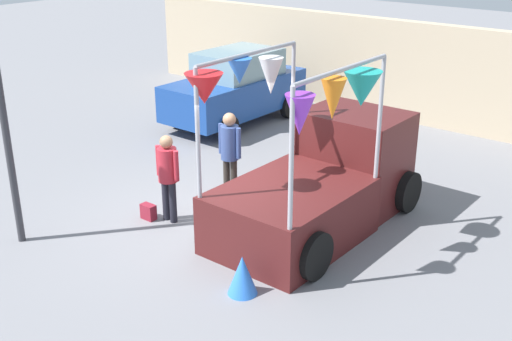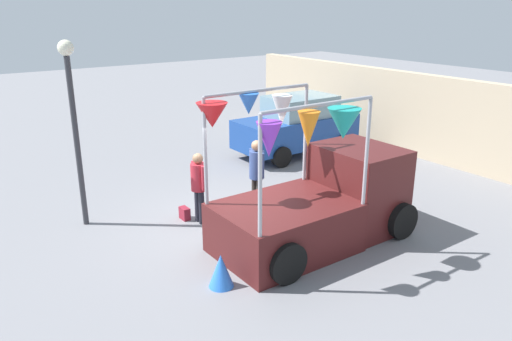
{
  "view_description": "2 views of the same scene",
  "coord_description": "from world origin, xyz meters",
  "px_view_note": "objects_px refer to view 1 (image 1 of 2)",
  "views": [
    {
      "loc": [
        7.12,
        -7.67,
        5.11
      ],
      "look_at": [
        1.07,
        -0.18,
        1.26
      ],
      "focal_mm": 45.0,
      "sensor_mm": 36.0,
      "label": 1
    },
    {
      "loc": [
        8.47,
        -5.47,
        4.66
      ],
      "look_at": [
        1.0,
        -0.17,
        1.57
      ],
      "focal_mm": 35.0,
      "sensor_mm": 36.0,
      "label": 2
    }
  ],
  "objects_px": {
    "person_customer": "(168,170)",
    "handbag": "(148,212)",
    "parked_car": "(236,87)",
    "vendor_truck": "(325,176)",
    "person_vendor": "(230,148)",
    "folded_kite_bundle_azure": "(242,275)"
  },
  "relations": [
    {
      "from": "person_vendor",
      "to": "folded_kite_bundle_azure",
      "type": "relative_size",
      "value": 2.87
    },
    {
      "from": "folded_kite_bundle_azure",
      "to": "parked_car",
      "type": "bearing_deg",
      "value": 131.2
    },
    {
      "from": "vendor_truck",
      "to": "handbag",
      "type": "relative_size",
      "value": 14.59
    },
    {
      "from": "handbag",
      "to": "folded_kite_bundle_azure",
      "type": "bearing_deg",
      "value": -15.61
    },
    {
      "from": "vendor_truck",
      "to": "parked_car",
      "type": "bearing_deg",
      "value": 145.19
    },
    {
      "from": "person_customer",
      "to": "handbag",
      "type": "height_order",
      "value": "person_customer"
    },
    {
      "from": "parked_car",
      "to": "handbag",
      "type": "xyz_separation_m",
      "value": [
        2.55,
        -5.41,
        -0.8
      ]
    },
    {
      "from": "parked_car",
      "to": "person_vendor",
      "type": "height_order",
      "value": "parked_car"
    },
    {
      "from": "vendor_truck",
      "to": "person_vendor",
      "type": "height_order",
      "value": "vendor_truck"
    },
    {
      "from": "parked_car",
      "to": "folded_kite_bundle_azure",
      "type": "xyz_separation_m",
      "value": [
        5.44,
        -6.22,
        -0.64
      ]
    },
    {
      "from": "person_customer",
      "to": "folded_kite_bundle_azure",
      "type": "bearing_deg",
      "value": -21.63
    },
    {
      "from": "vendor_truck",
      "to": "person_customer",
      "type": "height_order",
      "value": "vendor_truck"
    },
    {
      "from": "vendor_truck",
      "to": "parked_car",
      "type": "distance_m",
      "value": 6.15
    },
    {
      "from": "parked_car",
      "to": "person_customer",
      "type": "bearing_deg",
      "value": -60.88
    },
    {
      "from": "parked_car",
      "to": "handbag",
      "type": "bearing_deg",
      "value": -64.74
    },
    {
      "from": "person_vendor",
      "to": "handbag",
      "type": "xyz_separation_m",
      "value": [
        -0.57,
        -1.6,
        -0.91
      ]
    },
    {
      "from": "vendor_truck",
      "to": "person_customer",
      "type": "bearing_deg",
      "value": -141.69
    },
    {
      "from": "person_customer",
      "to": "person_vendor",
      "type": "height_order",
      "value": "person_vendor"
    },
    {
      "from": "person_customer",
      "to": "person_vendor",
      "type": "relative_size",
      "value": 0.93
    },
    {
      "from": "person_customer",
      "to": "handbag",
      "type": "xyz_separation_m",
      "value": [
        -0.35,
        -0.2,
        -0.83
      ]
    },
    {
      "from": "vendor_truck",
      "to": "person_vendor",
      "type": "relative_size",
      "value": 2.37
    },
    {
      "from": "vendor_truck",
      "to": "handbag",
      "type": "height_order",
      "value": "vendor_truck"
    }
  ]
}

